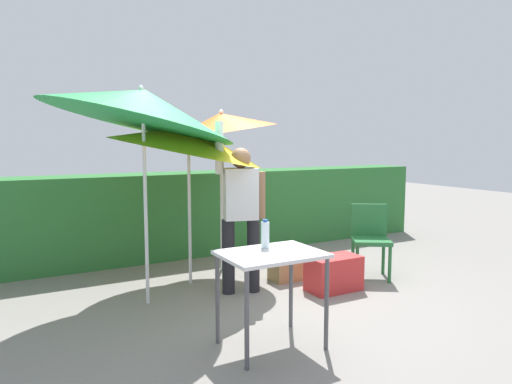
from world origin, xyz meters
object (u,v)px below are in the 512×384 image
Objects in this scene: cooler_box at (334,273)px; bottle_water at (265,234)px; person_vendor at (241,209)px; umbrella_orange at (221,123)px; folding_table at (271,264)px; umbrella_rainbow at (188,140)px; chair_plastic at (370,236)px; crate_cardboard at (286,267)px; umbrella_yellow at (142,107)px.

bottle_water is (-1.31, -0.73, 0.70)m from cooler_box.
bottle_water is (-0.36, -1.17, -0.04)m from person_vendor.
umbrella_orange is 2.70× the size of folding_table.
umbrella_rainbow is 2.58× the size of folding_table.
bottle_water reaches higher than chair_plastic.
bottle_water reaches higher than folding_table.
umbrella_rainbow is 5.60× the size of crate_cardboard.
umbrella_orange is at bearing 74.92° from bottle_water.
umbrella_rainbow reaches higher than crate_cardboard.
umbrella_orange is at bearing 31.91° from umbrella_yellow.
umbrella_rainbow is 8.61× the size of bottle_water.
crate_cardboard is (1.69, -0.04, -1.86)m from umbrella_yellow.
crate_cardboard is at bearing 113.00° from cooler_box.
bottle_water is (-1.06, -1.32, 0.74)m from crate_cardboard.
person_vendor is at bearing 72.67° from bottle_water.
cooler_box is (1.94, -0.64, -1.82)m from umbrella_yellow.
cooler_box is 0.75× the size of folding_table.
umbrella_yellow is 4.05× the size of cooler_box.
umbrella_yellow is at bearing 114.95° from bottle_water.
person_vendor is 1.28m from cooler_box.
umbrella_orange is 0.89× the size of umbrella_yellow.
crate_cardboard is 1.54× the size of bottle_water.
umbrella_yellow is 2.11m from folding_table.
umbrella_yellow reaches higher than bottle_water.
umbrella_rainbow is 1.03m from person_vendor.
umbrella_orange is at bearing 77.77° from person_vendor.
bottle_water is (-0.57, -2.12, -1.00)m from umbrella_orange.
crate_cardboard is at bearing -58.61° from umbrella_orange.
umbrella_yellow is 1.87m from bottle_water.
cooler_box is at bearing -38.57° from umbrella_rainbow.
crate_cardboard is (-0.25, 0.59, -0.04)m from cooler_box.
umbrella_orange is 1.42m from umbrella_yellow.
chair_plastic is 2.35m from folding_table.
crate_cardboard is at bearing 53.67° from folding_table.
cooler_box is at bearing -67.00° from crate_cardboard.
cooler_box reaches higher than crate_cardboard.
umbrella_rainbow reaches higher than cooler_box.
umbrella_rainbow is at bearing -148.94° from umbrella_orange.
bottle_water is (0.00, -1.77, -0.79)m from umbrella_rainbow.
cooler_box is (0.74, -1.39, -1.70)m from umbrella_orange.
crate_cardboard is 0.46× the size of folding_table.
umbrella_rainbow reaches higher than chair_plastic.
bottle_water is at bearing -105.08° from umbrella_orange.
umbrella_yellow reaches higher than chair_plastic.
umbrella_orange reaches higher than folding_table.
umbrella_yellow reaches higher than crate_cardboard.
person_vendor reaches higher than crate_cardboard.
crate_cardboard is at bearing 51.37° from bottle_water.
person_vendor reaches higher than cooler_box.
umbrella_rainbow is at bearing 141.43° from cooler_box.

